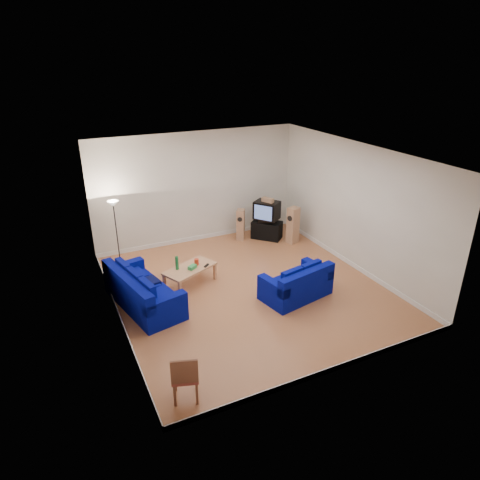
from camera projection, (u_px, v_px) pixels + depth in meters
name	position (u px, v px, depth m)	size (l,w,h in m)	color
room	(248.00, 228.00, 9.54)	(6.01, 6.51, 3.21)	#98522F
sofa_three_seat	(141.00, 294.00, 9.33)	(1.39, 2.33, 0.84)	#000561
sofa_loveseat	(297.00, 286.00, 9.69)	(1.71, 1.17, 0.78)	#000561
coffee_table	(190.00, 270.00, 10.17)	(1.41, 1.10, 0.46)	tan
bottle	(177.00, 263.00, 10.01)	(0.08, 0.08, 0.33)	#197233
tissue_box	(192.00, 267.00, 10.08)	(0.21, 0.12, 0.09)	green
red_canister	(197.00, 262.00, 10.26)	(0.11, 0.11, 0.15)	red
remote	(207.00, 265.00, 10.23)	(0.18, 0.06, 0.02)	black
tv_stand	(267.00, 230.00, 12.83)	(0.86, 0.48, 0.53)	black
av_receiver	(265.00, 220.00, 12.70)	(0.42, 0.34, 0.10)	black
television	(267.00, 210.00, 12.57)	(0.82, 0.86, 0.53)	black
centre_speaker	(268.00, 200.00, 12.40)	(0.36, 0.14, 0.12)	tan
speaker_left	(241.00, 225.00, 12.64)	(0.34, 0.35, 0.94)	tan
speaker_right	(293.00, 225.00, 12.42)	(0.39, 0.34, 1.08)	tan
floor_lamp	(114.00, 212.00, 10.85)	(0.30, 0.30, 1.72)	black
dining_chair	(185.00, 376.00, 6.70)	(0.53, 0.53, 0.88)	brown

